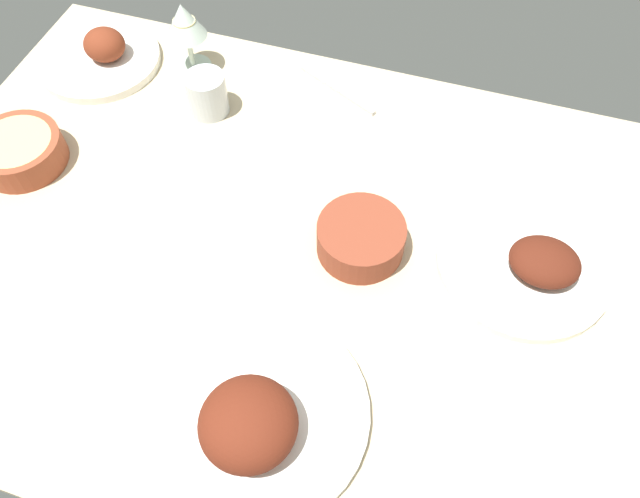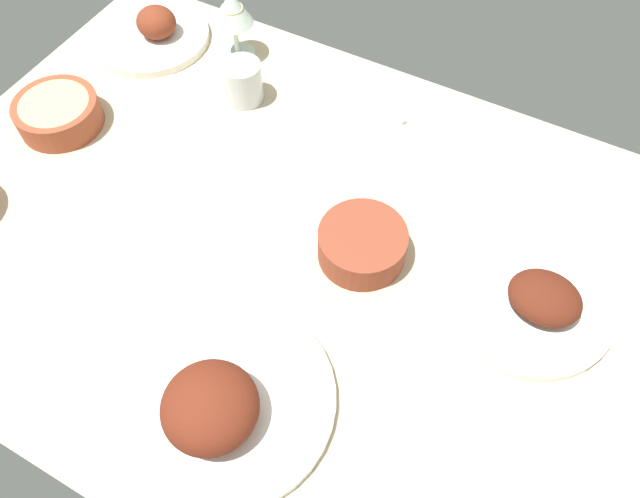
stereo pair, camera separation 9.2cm
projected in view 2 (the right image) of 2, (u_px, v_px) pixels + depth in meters
dining_table at (320, 263)px, 95.37cm from camera, size 140.00×90.00×4.00cm
plate_far_side at (221, 404)px, 77.87cm from camera, size 29.23×29.23×9.14cm
plate_near_viewer at (152, 33)px, 120.59cm from camera, size 23.55×23.55×7.33cm
plate_center_main at (530, 296)px, 87.89cm from camera, size 26.62×26.62×6.44cm
bowl_potatoes at (58, 113)px, 106.93cm from camera, size 14.85×14.85×5.08cm
bowl_onions at (362, 244)px, 91.33cm from camera, size 13.63×13.63×5.55cm
wine_glass at (232, 11)px, 111.31cm from camera, size 7.60×7.60×14.00cm
water_tumbler at (243, 82)px, 109.70cm from camera, size 7.20×7.20×7.72cm
spoon_loose at (372, 94)px, 112.97cm from camera, size 17.11×8.87×0.80cm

